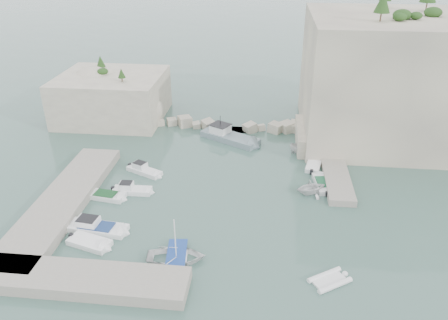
# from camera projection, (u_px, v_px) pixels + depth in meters

# --- Properties ---
(ground) EXTENTS (400.00, 400.00, 0.00)m
(ground) POSITION_uv_depth(u_px,v_px,m) (218.00, 210.00, 47.23)
(ground) COLOR #416158
(ground) RESTS_ON ground
(cliff_east) EXTENTS (26.00, 22.00, 17.00)m
(cliff_east) POSITION_uv_depth(u_px,v_px,m) (399.00, 78.00, 61.43)
(cliff_east) COLOR beige
(cliff_east) RESTS_ON ground
(cliff_terrace) EXTENTS (8.00, 10.00, 2.50)m
(cliff_terrace) POSITION_uv_depth(u_px,v_px,m) (325.00, 137.00, 61.30)
(cliff_terrace) COLOR beige
(cliff_terrace) RESTS_ON ground
(outcrop_west) EXTENTS (16.00, 14.00, 7.00)m
(outcrop_west) POSITION_uv_depth(u_px,v_px,m) (112.00, 97.00, 69.60)
(outcrop_west) COLOR beige
(outcrop_west) RESTS_ON ground
(quay_west) EXTENTS (5.00, 24.00, 1.10)m
(quay_west) POSITION_uv_depth(u_px,v_px,m) (63.00, 201.00, 47.71)
(quay_west) COLOR #9E9689
(quay_west) RESTS_ON ground
(quay_south) EXTENTS (18.00, 4.00, 1.10)m
(quay_south) POSITION_uv_depth(u_px,v_px,m) (83.00, 280.00, 36.89)
(quay_south) COLOR #9E9689
(quay_south) RESTS_ON ground
(ledge_east) EXTENTS (3.00, 16.00, 0.80)m
(ledge_east) POSITION_uv_depth(u_px,v_px,m) (335.00, 169.00, 54.58)
(ledge_east) COLOR #9E9689
(ledge_east) RESTS_ON ground
(breakwater) EXTENTS (28.00, 3.00, 1.40)m
(breakwater) POSITION_uv_depth(u_px,v_px,m) (229.00, 125.00, 66.42)
(breakwater) COLOR beige
(breakwater) RESTS_ON ground
(motorboat_a) EXTENTS (5.32, 3.64, 1.40)m
(motorboat_a) POSITION_uv_depth(u_px,v_px,m) (145.00, 173.00, 54.54)
(motorboat_a) COLOR white
(motorboat_a) RESTS_ON ground
(motorboat_b) EXTENTS (4.87, 1.70, 1.40)m
(motorboat_b) POSITION_uv_depth(u_px,v_px,m) (133.00, 193.00, 50.40)
(motorboat_b) COLOR white
(motorboat_b) RESTS_ON ground
(motorboat_c) EXTENTS (5.05, 2.45, 0.70)m
(motorboat_c) POSITION_uv_depth(u_px,v_px,m) (106.00, 198.00, 49.40)
(motorboat_c) COLOR white
(motorboat_c) RESTS_ON ground
(motorboat_d) EXTENTS (7.02, 2.80, 1.40)m
(motorboat_d) POSITION_uv_depth(u_px,v_px,m) (97.00, 230.00, 43.99)
(motorboat_d) COLOR white
(motorboat_d) RESTS_ON ground
(motorboat_e) EXTENTS (4.92, 3.10, 0.70)m
(motorboat_e) POSITION_uv_depth(u_px,v_px,m) (90.00, 245.00, 41.92)
(motorboat_e) COLOR white
(motorboat_e) RESTS_ON ground
(rowboat) EXTENTS (5.74, 4.39, 1.11)m
(rowboat) POSITION_uv_depth(u_px,v_px,m) (177.00, 260.00, 39.93)
(rowboat) COLOR white
(rowboat) RESTS_ON ground
(inflatable_dinghy) EXTENTS (4.13, 3.57, 0.44)m
(inflatable_dinghy) POSITION_uv_depth(u_px,v_px,m) (329.00, 282.00, 37.46)
(inflatable_dinghy) COLOR white
(inflatable_dinghy) RESTS_ON ground
(tender_east_a) EXTENTS (4.58, 4.33, 1.90)m
(tender_east_a) POSITION_uv_depth(u_px,v_px,m) (310.00, 193.00, 50.25)
(tender_east_a) COLOR silver
(tender_east_a) RESTS_ON ground
(tender_east_b) EXTENTS (2.32, 5.19, 0.70)m
(tender_east_b) POSITION_uv_depth(u_px,v_px,m) (322.00, 186.00, 51.73)
(tender_east_b) COLOR silver
(tender_east_b) RESTS_ON ground
(tender_east_c) EXTENTS (2.75, 5.45, 0.70)m
(tender_east_c) POSITION_uv_depth(u_px,v_px,m) (314.00, 165.00, 56.31)
(tender_east_c) COLOR white
(tender_east_c) RESTS_ON ground
(tender_east_d) EXTENTS (4.56, 2.66, 1.66)m
(tender_east_d) POSITION_uv_depth(u_px,v_px,m) (304.00, 152.00, 59.70)
(tender_east_d) COLOR silver
(tender_east_d) RESTS_ON ground
(work_boat) EXTENTS (9.79, 7.24, 2.20)m
(work_boat) POSITION_uv_depth(u_px,v_px,m) (230.00, 140.00, 63.16)
(work_boat) COLOR slate
(work_boat) RESTS_ON ground
(rowboat_mast) EXTENTS (0.10, 0.10, 4.20)m
(rowboat_mast) POSITION_uv_depth(u_px,v_px,m) (175.00, 237.00, 38.71)
(rowboat_mast) COLOR white
(rowboat_mast) RESTS_ON rowboat
(vegetation) EXTENTS (53.48, 13.88, 13.40)m
(vegetation) POSITION_uv_depth(u_px,v_px,m) (370.00, 6.00, 58.83)
(vegetation) COLOR #1E4219
(vegetation) RESTS_ON ground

